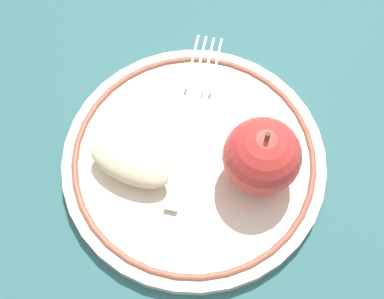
{
  "coord_description": "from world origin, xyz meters",
  "views": [
    {
      "loc": [
        -0.15,
        -0.15,
        0.46
      ],
      "look_at": [
        -0.0,
        -0.02,
        0.04
      ],
      "focal_mm": 50.0,
      "sensor_mm": 36.0,
      "label": 1
    }
  ],
  "objects_px": {
    "plate": "(192,162)",
    "fork": "(191,122)",
    "apple_slice_front": "(130,165)",
    "apple_red_whole": "(262,156)"
  },
  "relations": [
    {
      "from": "apple_red_whole",
      "to": "fork",
      "type": "distance_m",
      "value": 0.09
    },
    {
      "from": "fork",
      "to": "plate",
      "type": "bearing_deg",
      "value": -166.63
    },
    {
      "from": "plate",
      "to": "apple_red_whole",
      "type": "bearing_deg",
      "value": -60.72
    },
    {
      "from": "plate",
      "to": "fork",
      "type": "distance_m",
      "value": 0.04
    },
    {
      "from": "plate",
      "to": "apple_red_whole",
      "type": "distance_m",
      "value": 0.07
    },
    {
      "from": "plate",
      "to": "apple_slice_front",
      "type": "bearing_deg",
      "value": 143.8
    },
    {
      "from": "plate",
      "to": "apple_slice_front",
      "type": "height_order",
      "value": "apple_slice_front"
    },
    {
      "from": "apple_slice_front",
      "to": "fork",
      "type": "relative_size",
      "value": 0.44
    },
    {
      "from": "plate",
      "to": "apple_red_whole",
      "type": "relative_size",
      "value": 3.19
    },
    {
      "from": "plate",
      "to": "fork",
      "type": "relative_size",
      "value": 1.41
    }
  ]
}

